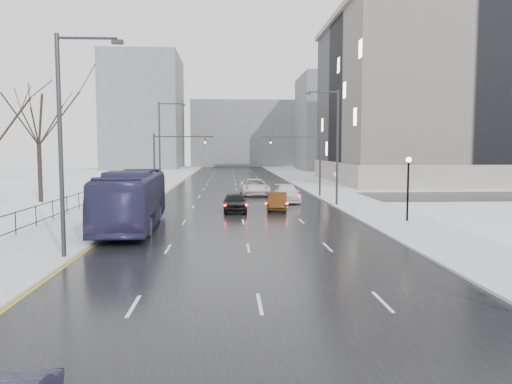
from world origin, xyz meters
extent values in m
cube|color=black|center=(0.00, 60.00, 0.02)|extent=(16.00, 150.00, 0.04)
cube|color=black|center=(0.00, 48.00, 0.02)|extent=(130.00, 10.00, 0.04)
cube|color=silver|center=(-10.50, 60.00, 0.08)|extent=(5.00, 150.00, 0.16)
cube|color=silver|center=(10.50, 60.00, 0.08)|extent=(5.00, 150.00, 0.16)
cube|color=white|center=(-20.00, 60.00, 0.06)|extent=(14.00, 150.00, 0.12)
cube|color=black|center=(-13.00, 30.00, 1.41)|extent=(0.04, 70.00, 0.05)
cube|color=black|center=(-13.00, 30.00, 0.41)|extent=(0.04, 70.00, 0.05)
cylinder|color=black|center=(-13.00, 30.00, 0.81)|extent=(0.06, 0.06, 1.30)
cylinder|color=#2D2D33|center=(8.40, 40.00, 5.00)|extent=(0.20, 0.20, 10.00)
cylinder|color=#2D2D33|center=(7.10, 40.00, 9.80)|extent=(2.60, 0.12, 0.12)
cube|color=#2D2D33|center=(5.80, 40.00, 9.65)|extent=(0.50, 0.25, 0.18)
cylinder|color=#2D2D33|center=(-8.40, 20.00, 5.00)|extent=(0.20, 0.20, 10.00)
cylinder|color=#2D2D33|center=(-7.10, 20.00, 9.80)|extent=(2.60, 0.12, 0.12)
cube|color=#2D2D33|center=(-5.80, 20.00, 9.65)|extent=(0.50, 0.25, 0.18)
cylinder|color=#2D2D33|center=(-8.40, 52.00, 5.00)|extent=(0.20, 0.20, 10.00)
cylinder|color=#2D2D33|center=(-7.10, 52.00, 9.80)|extent=(2.60, 0.12, 0.12)
cube|color=#2D2D33|center=(-5.80, 52.00, 9.65)|extent=(0.50, 0.25, 0.18)
cylinder|color=black|center=(11.00, 30.00, 2.16)|extent=(0.14, 0.14, 4.00)
sphere|color=#FFE5B2|center=(11.00, 30.00, 4.26)|extent=(0.36, 0.36, 0.36)
cylinder|color=#2D2D33|center=(8.40, 48.00, 3.25)|extent=(0.20, 0.20, 6.50)
cylinder|color=#2D2D33|center=(5.40, 48.00, 6.20)|extent=(6.00, 0.12, 0.12)
imported|color=#2D2D33|center=(3.30, 48.00, 5.60)|extent=(0.15, 0.18, 0.90)
sphere|color=#19FF33|center=(3.30, 47.85, 5.60)|extent=(0.16, 0.16, 0.16)
cylinder|color=#2D2D33|center=(-8.40, 48.00, 3.25)|extent=(0.20, 0.20, 6.50)
cylinder|color=#2D2D33|center=(-5.40, 48.00, 6.20)|extent=(6.00, 0.12, 0.12)
imported|color=#2D2D33|center=(-3.30, 48.00, 5.60)|extent=(0.15, 0.18, 0.90)
sphere|color=#19FF33|center=(-3.30, 47.85, 5.60)|extent=(0.16, 0.16, 0.16)
cylinder|color=#2D2D33|center=(9.20, 44.00, 1.41)|extent=(0.06, 0.06, 2.50)
cylinder|color=white|center=(9.20, 44.00, 2.56)|extent=(0.60, 0.03, 0.60)
torus|color=#B20C0C|center=(9.20, 44.00, 2.56)|extent=(0.58, 0.06, 0.58)
cube|color=gray|center=(35.00, 72.00, 12.00)|extent=(40.00, 30.00, 24.00)
cube|color=gray|center=(35.00, 72.00, 24.40)|extent=(41.00, 31.00, 0.80)
cube|color=gray|center=(35.00, 72.00, 1.50)|extent=(40.60, 30.60, 3.00)
cube|color=slate|center=(28.00, 115.00, 11.00)|extent=(24.00, 20.00, 22.00)
cube|color=slate|center=(-22.00, 125.00, 14.00)|extent=(18.00, 22.00, 28.00)
cube|color=slate|center=(4.00, 140.00, 9.00)|extent=(30.00, 18.00, 18.00)
imported|color=#2A2A51|center=(-7.00, 28.82, 1.84)|extent=(3.61, 13.05, 3.60)
imported|color=black|center=(-0.50, 36.51, 0.79)|extent=(1.89, 4.44, 1.50)
imported|color=#4A270C|center=(2.96, 37.32, 0.75)|extent=(2.03, 4.44, 1.41)
imported|color=silver|center=(1.80, 50.43, 0.90)|extent=(3.17, 6.32, 1.72)
imported|color=white|center=(4.50, 43.56, 0.81)|extent=(2.28, 5.38, 1.55)
camera|label=1|loc=(-0.98, -2.57, 5.01)|focal=35.00mm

